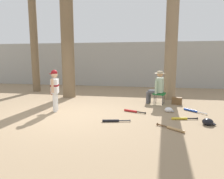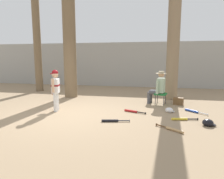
% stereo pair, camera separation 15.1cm
% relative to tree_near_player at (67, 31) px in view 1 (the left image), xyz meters
% --- Properties ---
extents(ground_plane, '(60.00, 60.00, 0.00)m').
position_rel_tree_near_player_xyz_m(ground_plane, '(1.09, -2.63, -2.77)').
color(ground_plane, '#937A5B').
extents(concrete_back_wall, '(18.00, 0.36, 2.59)m').
position_rel_tree_near_player_xyz_m(concrete_back_wall, '(1.09, 3.93, -1.47)').
color(concrete_back_wall, '#9E9E99').
rests_on(concrete_back_wall, ground).
extents(tree_near_player, '(0.73, 0.73, 6.24)m').
position_rel_tree_near_player_xyz_m(tree_near_player, '(0.00, 0.00, 0.00)').
color(tree_near_player, brown).
rests_on(tree_near_player, ground).
extents(tree_behind_spectator, '(0.74, 0.74, 5.78)m').
position_rel_tree_near_player_xyz_m(tree_behind_spectator, '(4.22, 0.38, -0.25)').
color(tree_behind_spectator, '#7F6B51').
rests_on(tree_behind_spectator, ground).
extents(young_ballplayer, '(0.41, 0.57, 1.31)m').
position_rel_tree_near_player_xyz_m(young_ballplayer, '(0.49, -2.32, -2.03)').
color(young_ballplayer, white).
rests_on(young_ballplayer, ground).
extents(folding_stool, '(0.49, 0.49, 0.41)m').
position_rel_tree_near_player_xyz_m(folding_stool, '(3.77, -0.68, -2.41)').
color(folding_stool, '#196B2D').
rests_on(folding_stool, ground).
extents(seated_spectator, '(0.68, 0.54, 1.20)m').
position_rel_tree_near_player_xyz_m(seated_spectator, '(3.67, -0.65, -2.13)').
color(seated_spectator, '#47474C').
rests_on(seated_spectator, ground).
extents(handbag_beside_stool, '(0.38, 0.28, 0.26)m').
position_rel_tree_near_player_xyz_m(handbag_beside_stool, '(4.40, -0.66, -2.64)').
color(handbag_beside_stool, brown).
rests_on(handbag_beside_stool, ground).
extents(tree_far_left, '(0.50, 0.50, 6.00)m').
position_rel_tree_near_player_xyz_m(tree_far_left, '(-2.25, 1.21, -0.02)').
color(tree_far_left, brown).
rests_on(tree_far_left, ground).
extents(bat_black_composite, '(0.73, 0.22, 0.07)m').
position_rel_tree_near_player_xyz_m(bat_black_composite, '(2.47, -3.09, -2.74)').
color(bat_black_composite, black).
rests_on(bat_black_composite, ground).
extents(bat_wood_tan, '(0.62, 0.50, 0.07)m').
position_rel_tree_near_player_xyz_m(bat_wood_tan, '(3.96, -3.44, -2.74)').
color(bat_wood_tan, tan).
rests_on(bat_wood_tan, ground).
extents(bat_red_barrel, '(0.69, 0.31, 0.07)m').
position_rel_tree_near_player_xyz_m(bat_red_barrel, '(2.89, -2.02, -2.74)').
color(bat_red_barrel, red).
rests_on(bat_red_barrel, ground).
extents(bat_yellow_trainer, '(0.71, 0.20, 0.07)m').
position_rel_tree_near_player_xyz_m(bat_yellow_trainer, '(4.27, -2.56, -2.74)').
color(bat_yellow_trainer, yellow).
rests_on(bat_yellow_trainer, ground).
extents(bat_blue_youth, '(0.59, 0.57, 0.07)m').
position_rel_tree_near_player_xyz_m(bat_blue_youth, '(4.74, -1.64, -2.74)').
color(bat_blue_youth, '#2347AD').
rests_on(bat_blue_youth, ground).
extents(batting_helmet_white, '(0.28, 0.21, 0.16)m').
position_rel_tree_near_player_xyz_m(batting_helmet_white, '(4.00, -1.80, -2.70)').
color(batting_helmet_white, silver).
rests_on(batting_helmet_white, ground).
extents(batting_helmet_black, '(0.31, 0.24, 0.18)m').
position_rel_tree_near_player_xyz_m(batting_helmet_black, '(4.85, -2.91, -2.69)').
color(batting_helmet_black, black).
rests_on(batting_helmet_black, ground).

